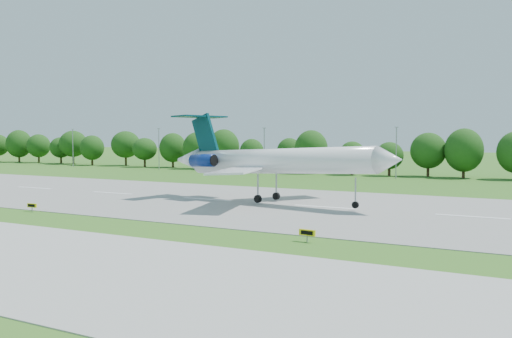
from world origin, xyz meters
The scene contains 9 objects.
ground centered at (0.00, 0.00, 0.00)m, with size 600.00×600.00×0.00m, color #235B18.
runway centered at (0.00, 25.00, 0.04)m, with size 400.00×45.00×0.08m, color gray.
tree_line centered at (0.00, 92.00, 6.19)m, with size 288.40×8.40×10.40m.
light_poles centered at (-2.50, 82.00, 6.34)m, with size 175.90×0.25×12.19m.
airliner centered at (10.82, 25.31, 6.55)m, with size 40.52×29.22×13.59m.
taxi_sign_centre centered at (-12.83, 1.84, 0.83)m, with size 1.61×0.31×1.13m.
taxi_sign_right centered at (28.49, -0.18, 0.91)m, with size 1.76×0.38×1.23m.
service_vehicle_a centered at (-30.79, 74.50, 0.55)m, with size 1.16×3.31×1.09m, color silver.
service_vehicle_b centered at (-35.68, 84.58, 0.67)m, with size 1.59×3.96×1.35m, color silver.
Camera 1 is at (50.53, -50.46, 10.44)m, focal length 40.00 mm.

